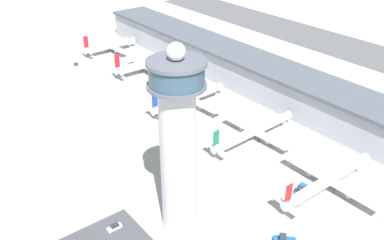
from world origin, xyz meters
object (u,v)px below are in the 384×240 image
at_px(airplane_gate_charlie, 189,98).
at_px(airplane_gate_echo, 329,180).
at_px(control_tower, 178,139).
at_px(airplane_gate_bravo, 144,65).
at_px(service_truck_fuel, 300,191).
at_px(service_truck_water, 76,67).
at_px(airplane_gate_alpha, 110,46).
at_px(car_maroon_suv, 114,227).
at_px(airplane_gate_delta, 254,131).

height_order(airplane_gate_charlie, airplane_gate_echo, airplane_gate_charlie).
distance_m(control_tower, airplane_gate_charlie, 86.23).
bearing_deg(airplane_gate_bravo, service_truck_fuel, -7.16).
xyz_separation_m(airplane_gate_bravo, service_truck_water, (-30.91, -27.70, -3.85)).
xyz_separation_m(airplane_gate_echo, service_truck_water, (-161.69, -20.64, -3.28)).
relative_size(control_tower, service_truck_fuel, 7.05).
bearing_deg(service_truck_fuel, airplane_gate_alpha, 174.03).
bearing_deg(car_maroon_suv, airplane_gate_alpha, 151.90).
xyz_separation_m(airplane_gate_alpha, airplane_gate_delta, (133.39, -4.74, -0.47)).
height_order(control_tower, airplane_gate_alpha, control_tower).
bearing_deg(service_truck_water, airplane_gate_echo, 7.28).
xyz_separation_m(control_tower, airplane_gate_charlie, (-63.09, 52.37, -26.70)).
relative_size(control_tower, airplane_gate_echo, 1.31).
height_order(airplane_gate_delta, service_truck_fuel, airplane_gate_delta).
bearing_deg(airplane_gate_delta, service_truck_fuel, -19.98).
xyz_separation_m(airplane_gate_charlie, car_maroon_suv, (53.12, -70.18, -3.55)).
bearing_deg(airplane_gate_charlie, airplane_gate_alpha, 175.52).
xyz_separation_m(service_truck_fuel, car_maroon_suv, (-24.08, -59.69, -0.37)).
distance_m(airplane_gate_alpha, car_maroon_suv, 164.28).
bearing_deg(airplane_gate_charlie, car_maroon_suv, -52.87).
bearing_deg(airplane_gate_echo, service_truck_fuel, -118.58).
relative_size(airplane_gate_delta, service_truck_fuel, 5.46).
relative_size(airplane_gate_alpha, service_truck_water, 4.33).
xyz_separation_m(airplane_gate_bravo, airplane_gate_delta, (90.45, -2.90, -0.89)).
xyz_separation_m(airplane_gate_delta, airplane_gate_echo, (40.34, -4.16, 0.32)).
height_order(airplane_gate_delta, airplane_gate_echo, airplane_gate_echo).
bearing_deg(airplane_gate_bravo, car_maroon_suv, -36.54).
height_order(airplane_gate_charlie, airplane_gate_delta, airplane_gate_charlie).
bearing_deg(airplane_gate_alpha, airplane_gate_echo, -2.93).
distance_m(airplane_gate_charlie, service_truck_fuel, 77.98).
bearing_deg(control_tower, airplane_gate_echo, 69.54).
xyz_separation_m(airplane_gate_charlie, airplane_gate_echo, (81.98, -1.71, 0.12)).
height_order(control_tower, service_truck_fuel, control_tower).
relative_size(airplane_gate_echo, car_maroon_suv, 9.62).
relative_size(control_tower, airplane_gate_bravo, 1.69).
relative_size(airplane_gate_charlie, service_truck_fuel, 5.12).
distance_m(airplane_gate_echo, service_truck_fuel, 10.52).
relative_size(airplane_gate_charlie, car_maroon_suv, 9.13).
bearing_deg(airplane_gate_echo, airplane_gate_charlie, 178.80).
relative_size(airplane_gate_delta, airplane_gate_echo, 1.01).
xyz_separation_m(airplane_gate_alpha, car_maroon_suv, (144.87, -77.36, -3.83)).
distance_m(control_tower, airplane_gate_bravo, 128.56).
height_order(airplane_gate_delta, car_maroon_suv, airplane_gate_delta).
distance_m(airplane_gate_bravo, airplane_gate_charlie, 49.10).
distance_m(control_tower, airplane_gate_echo, 60.24).
bearing_deg(airplane_gate_alpha, airplane_gate_delta, -2.04).
bearing_deg(service_truck_water, airplane_gate_delta, 11.55).
bearing_deg(airplane_gate_bravo, airplane_gate_charlie, -6.25).
distance_m(service_truck_fuel, car_maroon_suv, 64.37).
bearing_deg(service_truck_water, airplane_gate_alpha, 112.17).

